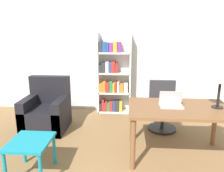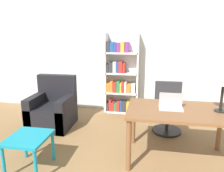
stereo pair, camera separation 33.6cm
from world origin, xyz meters
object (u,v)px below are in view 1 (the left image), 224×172
object	(u,v)px
side_table_blue	(30,146)
bookshelf	(112,78)
laptop	(171,103)
office_chair	(162,108)
armchair	(47,113)
desk	(179,114)
table_lamp	(221,78)

from	to	relation	value
side_table_blue	bookshelf	distance (m)	2.60
laptop	bookshelf	world-z (taller)	bookshelf
office_chair	side_table_blue	distance (m)	2.49
side_table_blue	armchair	distance (m)	1.45
desk	armchair	bearing A→B (deg)	160.56
bookshelf	desk	bearing A→B (deg)	-58.50
office_chair	bookshelf	size ratio (longest dim) A/B	0.51
side_table_blue	desk	bearing A→B (deg)	16.44
armchair	office_chair	bearing A→B (deg)	4.47
laptop	desk	bearing A→B (deg)	-14.78
desk	armchair	xyz separation A→B (m)	(-2.32, 0.82, -0.36)
desk	armchair	world-z (taller)	armchair
laptop	armchair	size ratio (longest dim) A/B	0.33
desk	table_lamp	bearing A→B (deg)	2.91
desk	table_lamp	xyz separation A→B (m)	(0.53, 0.03, 0.54)
armchair	table_lamp	bearing A→B (deg)	-15.49
desk	side_table_blue	size ratio (longest dim) A/B	2.60
office_chair	armchair	world-z (taller)	armchair
desk	side_table_blue	xyz separation A→B (m)	(-2.00, -0.59, -0.27)
laptop	office_chair	bearing A→B (deg)	87.40
desk	bookshelf	bearing A→B (deg)	121.50
laptop	armchair	world-z (taller)	laptop
table_lamp	side_table_blue	world-z (taller)	table_lamp
table_lamp	office_chair	xyz separation A→B (m)	(-0.62, 0.97, -0.80)
desk	armchair	distance (m)	2.48
side_table_blue	armchair	size ratio (longest dim) A/B	0.57
bookshelf	armchair	bearing A→B (deg)	-140.13
office_chair	armchair	xyz separation A→B (m)	(-2.24, -0.17, -0.10)
laptop	armchair	distance (m)	2.38
side_table_blue	table_lamp	bearing A→B (deg)	13.69
table_lamp	armchair	bearing A→B (deg)	164.51
armchair	bookshelf	bearing A→B (deg)	39.87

